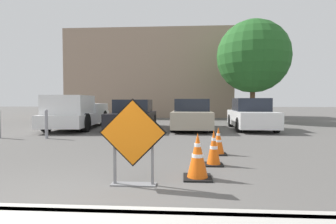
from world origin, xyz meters
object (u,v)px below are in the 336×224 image
(traffic_cone_third, at_px, (218,141))
(parked_car_second, at_px, (192,115))
(traffic_cone_second, at_px, (214,148))
(parked_car_nearest, at_px, (133,116))
(pickup_truck, at_px, (76,114))
(bollard_nearest, at_px, (46,123))
(parked_car_third, at_px, (251,115))
(road_closed_sign, at_px, (133,140))
(traffic_cone_nearest, at_px, (198,156))

(traffic_cone_third, height_order, parked_car_second, parked_car_second)
(traffic_cone_second, relative_size, parked_car_nearest, 0.18)
(pickup_truck, bearing_deg, traffic_cone_third, 133.17)
(traffic_cone_second, height_order, bollard_nearest, bollard_nearest)
(parked_car_second, bearing_deg, traffic_cone_second, 93.48)
(traffic_cone_second, height_order, traffic_cone_third, traffic_cone_second)
(bollard_nearest, bearing_deg, parked_car_third, 23.65)
(pickup_truck, distance_m, parked_car_second, 5.68)
(pickup_truck, xyz_separation_m, parked_car_third, (8.53, 0.32, -0.05))
(pickup_truck, height_order, bollard_nearest, pickup_truck)
(parked_car_second, bearing_deg, road_closed_sign, 83.44)
(road_closed_sign, xyz_separation_m, pickup_truck, (-4.50, 8.37, -0.01))
(traffic_cone_second, bearing_deg, traffic_cone_nearest, -111.64)
(bollard_nearest, bearing_deg, parked_car_nearest, 53.23)
(parked_car_third, bearing_deg, pickup_truck, 3.74)
(traffic_cone_second, xyz_separation_m, parked_car_nearest, (-3.12, 7.02, 0.29))
(traffic_cone_third, relative_size, parked_car_second, 0.17)
(traffic_cone_second, xyz_separation_m, parked_car_third, (2.58, 7.23, 0.32))
(traffic_cone_nearest, height_order, parked_car_nearest, parked_car_nearest)
(traffic_cone_third, bearing_deg, bollard_nearest, 157.16)
(road_closed_sign, distance_m, parked_car_third, 9.58)
(road_closed_sign, relative_size, pickup_truck, 0.26)
(road_closed_sign, height_order, traffic_cone_nearest, road_closed_sign)
(traffic_cone_third, bearing_deg, parked_car_third, 69.02)
(traffic_cone_second, relative_size, parked_car_third, 0.19)
(traffic_cone_second, distance_m, bollard_nearest, 6.72)
(parked_car_nearest, bearing_deg, pickup_truck, 1.54)
(traffic_cone_nearest, distance_m, traffic_cone_third, 2.22)
(traffic_cone_third, distance_m, parked_car_second, 6.00)
(traffic_cone_third, height_order, parked_car_nearest, parked_car_nearest)
(bollard_nearest, bearing_deg, parked_car_second, 32.86)
(pickup_truck, distance_m, parked_car_nearest, 2.83)
(traffic_cone_nearest, relative_size, traffic_cone_second, 1.07)
(traffic_cone_nearest, distance_m, pickup_truck, 9.66)
(traffic_cone_third, bearing_deg, traffic_cone_second, -102.11)
(road_closed_sign, distance_m, bollard_nearest, 6.60)
(road_closed_sign, relative_size, bollard_nearest, 1.33)
(traffic_cone_third, relative_size, pickup_truck, 0.13)
(traffic_cone_second, distance_m, parked_car_nearest, 7.68)
(road_closed_sign, xyz_separation_m, parked_car_nearest, (-1.67, 8.48, -0.09))
(road_closed_sign, distance_m, traffic_cone_nearest, 1.21)
(parked_car_second, distance_m, bollard_nearest, 6.42)
(parked_car_third, relative_size, bollard_nearest, 3.82)
(traffic_cone_nearest, relative_size, traffic_cone_third, 1.16)
(traffic_cone_second, distance_m, pickup_truck, 9.13)
(traffic_cone_second, relative_size, bollard_nearest, 0.72)
(road_closed_sign, relative_size, traffic_cone_second, 1.86)
(traffic_cone_nearest, distance_m, bollard_nearest, 7.00)
(traffic_cone_nearest, relative_size, parked_car_second, 0.19)
(pickup_truck, relative_size, parked_car_third, 1.36)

